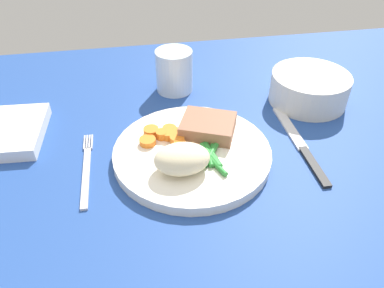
# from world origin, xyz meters

# --- Properties ---
(dining_table) EXTENTS (1.20, 0.90, 0.02)m
(dining_table) POSITION_xyz_m (0.00, 0.00, 0.01)
(dining_table) COLOR #234793
(dining_table) RESTS_ON ground
(dinner_plate) EXTENTS (0.24, 0.24, 0.02)m
(dinner_plate) POSITION_xyz_m (0.01, 0.02, 0.03)
(dinner_plate) COLOR white
(dinner_plate) RESTS_ON dining_table
(meat_portion) EXTENTS (0.10, 0.10, 0.02)m
(meat_portion) POSITION_xyz_m (0.04, 0.06, 0.05)
(meat_portion) COLOR #936047
(meat_portion) RESTS_ON dinner_plate
(mashed_potatoes) EXTENTS (0.08, 0.06, 0.04)m
(mashed_potatoes) POSITION_xyz_m (-0.01, -0.03, 0.06)
(mashed_potatoes) COLOR beige
(mashed_potatoes) RESTS_ON dinner_plate
(carrot_slices) EXTENTS (0.07, 0.06, 0.01)m
(carrot_slices) POSITION_xyz_m (-0.03, 0.05, 0.04)
(carrot_slices) COLOR orange
(carrot_slices) RESTS_ON dinner_plate
(green_beans) EXTENTS (0.05, 0.09, 0.01)m
(green_beans) POSITION_xyz_m (0.03, -0.00, 0.04)
(green_beans) COLOR #2D8C38
(green_beans) RESTS_ON dinner_plate
(fork) EXTENTS (0.01, 0.17, 0.00)m
(fork) POSITION_xyz_m (-0.15, 0.02, 0.02)
(fork) COLOR silver
(fork) RESTS_ON dining_table
(knife) EXTENTS (0.02, 0.21, 0.01)m
(knife) POSITION_xyz_m (0.18, 0.02, 0.02)
(knife) COLOR black
(knife) RESTS_ON dining_table
(water_glass) EXTENTS (0.07, 0.07, 0.08)m
(water_glass) POSITION_xyz_m (0.01, 0.23, 0.05)
(water_glass) COLOR silver
(water_glass) RESTS_ON dining_table
(salad_bowl) EXTENTS (0.14, 0.14, 0.06)m
(salad_bowl) POSITION_xyz_m (0.25, 0.14, 0.05)
(salad_bowl) COLOR silver
(salad_bowl) RESTS_ON dining_table
(napkin) EXTENTS (0.13, 0.14, 0.02)m
(napkin) POSITION_xyz_m (-0.29, 0.12, 0.03)
(napkin) COLOR white
(napkin) RESTS_ON dining_table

